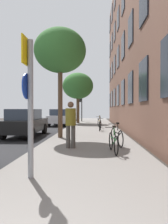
% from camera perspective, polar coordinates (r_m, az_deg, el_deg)
% --- Properties ---
extents(ground_plane, '(41.80, 41.80, 0.00)m').
position_cam_1_polar(ground_plane, '(16.19, -10.49, -5.00)').
color(ground_plane, '#332D28').
extents(road_asphalt, '(7.00, 38.00, 0.01)m').
position_cam_1_polar(road_asphalt, '(16.79, -17.50, -4.79)').
color(road_asphalt, '#232326').
rests_on(road_asphalt, ground).
extents(sidewalk, '(4.20, 38.00, 0.12)m').
position_cam_1_polar(sidewalk, '(15.75, 2.05, -4.93)').
color(sidewalk, gray).
rests_on(sidewalk, ground).
extents(building_facade, '(0.56, 27.00, 14.47)m').
position_cam_1_polar(building_facade, '(16.36, 11.79, 20.89)').
color(building_facade, brown).
rests_on(building_facade, ground).
extents(sign_post, '(0.15, 0.60, 3.04)m').
position_cam_1_polar(sign_post, '(4.63, -14.96, 4.35)').
color(sign_post, gray).
rests_on(sign_post, sidewalk).
extents(traffic_light, '(0.43, 0.24, 3.26)m').
position_cam_1_polar(traffic_light, '(25.63, -0.87, 2.41)').
color(traffic_light, black).
rests_on(traffic_light, sidewalk).
extents(tree_near, '(2.74, 2.74, 5.76)m').
position_cam_1_polar(tree_near, '(11.37, -6.64, 16.40)').
color(tree_near, brown).
rests_on(tree_near, sidewalk).
extents(tree_far, '(3.37, 3.37, 5.51)m').
position_cam_1_polar(tree_far, '(22.72, -1.71, 7.21)').
color(tree_far, brown).
rests_on(tree_far, sidewalk).
extents(bicycle_0, '(0.42, 1.61, 0.94)m').
position_cam_1_polar(bicycle_0, '(7.21, 8.15, -8.25)').
color(bicycle_0, black).
rests_on(bicycle_0, sidewalk).
extents(bicycle_1, '(0.48, 1.71, 0.96)m').
position_cam_1_polar(bicycle_1, '(8.66, 9.08, -6.68)').
color(bicycle_1, black).
rests_on(bicycle_1, sidewalk).
extents(bicycle_2, '(0.42, 1.61, 0.94)m').
position_cam_1_polar(bicycle_2, '(14.47, 4.49, -3.74)').
color(bicycle_2, black).
rests_on(bicycle_2, sidewalk).
extents(bicycle_3, '(0.42, 1.69, 0.98)m').
position_cam_1_polar(bicycle_3, '(17.18, 4.30, -2.97)').
color(bicycle_3, black).
rests_on(bicycle_3, sidewalk).
extents(pedestrian_0, '(0.50, 0.50, 1.79)m').
position_cam_1_polar(pedestrian_0, '(7.92, -3.72, -2.65)').
color(pedestrian_0, '#4C4742').
rests_on(pedestrian_0, sidewalk).
extents(car_1, '(1.77, 4.36, 1.62)m').
position_cam_1_polar(car_1, '(12.64, -15.94, -2.79)').
color(car_1, black).
rests_on(car_1, road_asphalt).
extents(car_2, '(1.82, 4.47, 1.62)m').
position_cam_1_polar(car_2, '(20.58, -6.73, -1.42)').
color(car_2, silver).
rests_on(car_2, road_asphalt).
extents(car_3, '(2.04, 4.20, 1.62)m').
position_cam_1_polar(car_3, '(28.87, -4.60, -0.80)').
color(car_3, '#19662D').
rests_on(car_3, road_asphalt).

